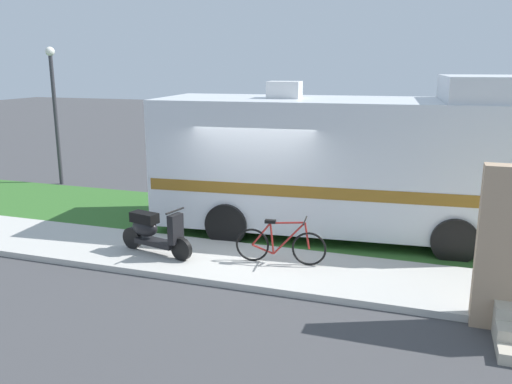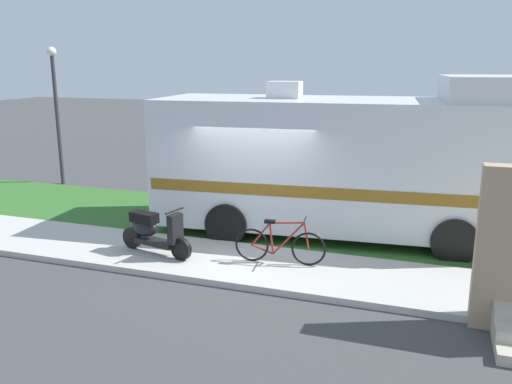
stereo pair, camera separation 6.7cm
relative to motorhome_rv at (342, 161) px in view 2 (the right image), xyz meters
The scene contains 8 objects.
ground_plane 2.65m from the motorhome_rv, 138.24° to the right, with size 80.00×80.00×0.00m, color #424244.
sidewalk 3.40m from the motorhome_rv, 120.85° to the right, with size 24.00×2.00×0.12m.
grass_strip 2.24m from the motorhome_rv, behind, with size 24.00×3.40×0.08m.
motorhome_rv is the anchor object (origin of this frame).
scooter 4.32m from the motorhome_rv, 139.31° to the right, with size 1.68×0.63×0.97m.
bicycle 2.79m from the motorhome_rv, 105.46° to the right, with size 1.70×0.52×0.87m.
pickup_truck_near 4.93m from the motorhome_rv, 60.88° to the left, with size 5.43×2.25×1.73m.
street_lamp_post 9.58m from the motorhome_rv, 166.48° to the left, with size 0.28×0.28×4.24m.
Camera 2 is at (3.44, -9.94, 3.75)m, focal length 36.96 mm.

